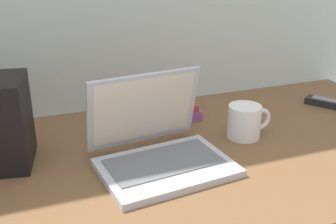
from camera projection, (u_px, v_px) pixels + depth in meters
The scene contains 5 objects.
desk at pixel (180, 158), 1.09m from camera, with size 1.60×0.76×0.03m.
laptop at pixel (158, 146), 1.02m from camera, with size 0.33×0.30×0.21m.
coffee_mug at pixel (245, 121), 1.16m from camera, with size 0.13×0.09×0.09m.
remote_control_near at pixel (330, 104), 1.39m from camera, with size 0.13×0.16×0.02m.
book_stack at pixel (164, 111), 1.29m from camera, with size 0.21×0.13×0.05m.
Camera 1 is at (-0.37, -0.89, 0.54)m, focal length 44.37 mm.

